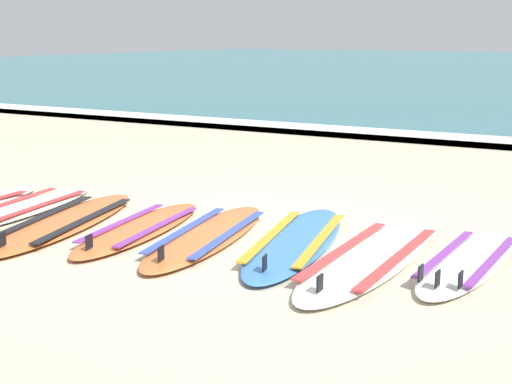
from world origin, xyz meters
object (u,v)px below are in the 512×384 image
object	(u,v)px
surfboard_3	(140,228)
surfboard_4	(207,235)
surfboard_2	(64,222)
surfboard_5	(296,241)
surfboard_1	(24,208)
surfboard_7	(468,261)
surfboard_6	(370,258)

from	to	relation	value
surfboard_3	surfboard_4	world-z (taller)	same
surfboard_2	surfboard_3	bearing A→B (deg)	12.46
surfboard_5	surfboard_3	bearing A→B (deg)	-167.31
surfboard_1	surfboard_7	xyz separation A→B (m)	(4.23, 0.41, 0.00)
surfboard_3	surfboard_6	xyz separation A→B (m)	(2.08, 0.18, -0.00)
surfboard_3	surfboard_1	bearing A→B (deg)	178.36
surfboard_3	surfboard_5	xyz separation A→B (m)	(1.38, 0.31, -0.00)
surfboard_7	surfboard_6	bearing A→B (deg)	-158.21
surfboard_4	surfboard_2	bearing A→B (deg)	-169.41
surfboard_2	surfboard_5	size ratio (longest dim) A/B	1.03
surfboard_1	surfboard_4	size ratio (longest dim) A/B	0.93
surfboard_2	surfboard_4	bearing A→B (deg)	10.59
surfboard_6	surfboard_5	bearing A→B (deg)	169.59
surfboard_7	surfboard_2	bearing A→B (deg)	-170.02
surfboard_7	surfboard_3	bearing A→B (deg)	-170.69
surfboard_1	surfboard_3	world-z (taller)	same
surfboard_6	surfboard_7	distance (m)	0.73
surfboard_3	surfboard_7	distance (m)	2.79
surfboard_5	surfboard_6	distance (m)	0.71
surfboard_3	surfboard_6	bearing A→B (deg)	5.00
surfboard_3	surfboard_6	distance (m)	2.09
surfboard_3	surfboard_4	bearing A→B (deg)	8.42
surfboard_2	surfboard_5	bearing A→B (deg)	12.61
surfboard_5	surfboard_2	bearing A→B (deg)	-167.39
surfboard_1	surfboard_6	xyz separation A→B (m)	(3.55, 0.14, -0.00)
surfboard_2	surfboard_3	distance (m)	0.76
surfboard_1	surfboard_4	distance (m)	2.12
surfboard_5	surfboard_6	xyz separation A→B (m)	(0.70, -0.13, -0.00)
surfboard_1	surfboard_5	xyz separation A→B (m)	(2.85, 0.27, -0.00)
surfboard_6	surfboard_7	xyz separation A→B (m)	(0.67, 0.27, 0.00)
surfboard_1	surfboard_7	world-z (taller)	same
surfboard_2	surfboard_7	xyz separation A→B (m)	(3.49, 0.62, 0.00)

